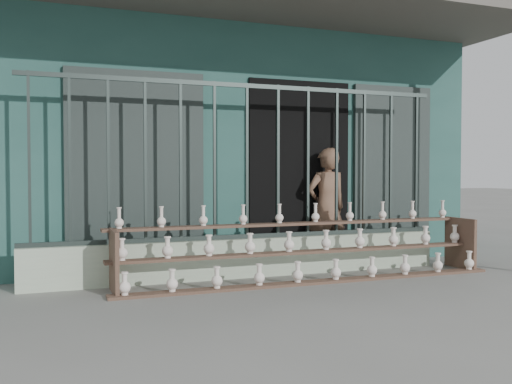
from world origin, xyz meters
name	(u,v)px	position (x,y,z in m)	size (l,w,h in m)	color
ground	(293,300)	(0.00, 0.00, 0.00)	(60.00, 60.00, 0.00)	slate
workshop_building	(187,148)	(0.00, 4.23, 1.62)	(7.40, 6.60, 3.21)	#27534C
parapet_wall	(247,257)	(0.00, 1.30, 0.23)	(5.00, 0.20, 0.45)	beige
security_fence	(247,161)	(0.00, 1.30, 1.35)	(5.00, 0.04, 1.80)	#283330
shelf_rack	(308,248)	(0.59, 0.89, 0.36)	(4.50, 0.68, 0.85)	brown
elderly_woman	(327,208)	(1.19, 1.59, 0.77)	(0.56, 0.37, 1.53)	brown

